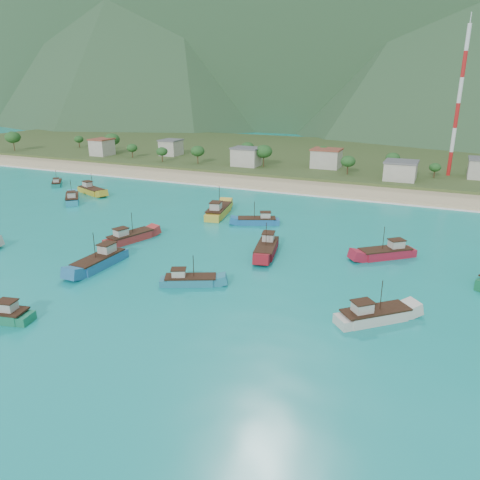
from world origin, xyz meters
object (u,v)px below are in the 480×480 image
at_px(boat_12, 258,221).
at_px(boat_2, 386,253).
at_px(boat_8, 100,262).
at_px(boat_21, 374,316).
at_px(boat_16, 91,191).
at_px(boat_25, 219,211).
at_px(boat_10, 190,281).
at_px(boat_17, 72,199).
at_px(boat_7, 130,238).
at_px(boat_18, 267,249).
at_px(radio_tower, 458,103).
at_px(boat_0, 57,184).

bearing_deg(boat_12, boat_2, -132.30).
bearing_deg(boat_8, boat_21, 180.00).
height_order(boat_16, boat_25, boat_25).
bearing_deg(boat_10, boat_2, 107.49).
bearing_deg(boat_17, boat_7, -72.99).
xyz_separation_m(boat_10, boat_17, (-54.83, 33.68, 0.17)).
relative_size(boat_7, boat_18, 0.95).
distance_m(radio_tower, boat_8, 119.56).
relative_size(boat_12, boat_18, 0.85).
relative_size(boat_8, boat_17, 1.16).
bearing_deg(boat_2, boat_7, 63.68).
bearing_deg(boat_7, boat_16, 157.24).
height_order(boat_0, boat_16, boat_16).
bearing_deg(boat_10, boat_17, -147.16).
distance_m(boat_2, boat_10, 36.33).
relative_size(radio_tower, boat_8, 3.87).
relative_size(boat_10, boat_12, 0.94).
distance_m(boat_0, boat_21, 113.22).
height_order(boat_12, boat_25, boat_25).
distance_m(boat_10, boat_21, 28.28).
bearing_deg(boat_0, boat_16, -55.22).
bearing_deg(boat_21, boat_18, -172.18).
relative_size(boat_0, boat_16, 0.71).
xyz_separation_m(boat_7, boat_18, (27.27, 4.84, 0.06)).
distance_m(boat_17, boat_18, 62.73).
height_order(boat_10, boat_17, boat_17).
height_order(radio_tower, boat_10, radio_tower).
distance_m(boat_0, boat_7, 63.12).
bearing_deg(boat_16, boat_10, 74.39).
bearing_deg(boat_8, boat_7, -74.55).
bearing_deg(boat_25, boat_21, -53.55).
xyz_separation_m(boat_10, boat_21, (28.28, -0.35, 0.16)).
bearing_deg(boat_18, boat_17, -26.51).
xyz_separation_m(boat_2, boat_18, (-20.56, -6.60, 0.05)).
bearing_deg(boat_12, boat_10, 160.69).
height_order(boat_2, boat_18, boat_18).
bearing_deg(boat_18, boat_10, 59.61).
xyz_separation_m(boat_2, boat_10, (-26.53, -24.83, -0.18)).
relative_size(boat_7, boat_8, 0.95).
height_order(radio_tower, boat_21, radio_tower).
distance_m(boat_8, boat_25, 37.54).
xyz_separation_m(radio_tower, boat_8, (-53.15, -104.58, -23.07)).
relative_size(radio_tower, boat_7, 4.08).
bearing_deg(boat_25, boat_2, -29.09).
bearing_deg(boat_0, boat_17, -76.84).
xyz_separation_m(boat_0, boat_16, (17.39, -4.61, 0.27)).
bearing_deg(boat_18, boat_16, -34.07).
distance_m(boat_7, boat_21, 51.45).
relative_size(boat_2, boat_8, 0.88).
xyz_separation_m(boat_0, boat_8, (56.19, -47.55, 0.34)).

